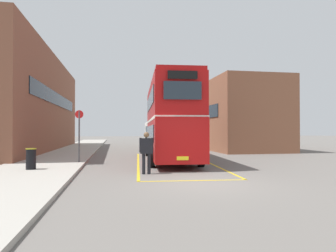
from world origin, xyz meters
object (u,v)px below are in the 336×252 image
(pedestrian_boarding, at_px, (146,149))
(bus_stop_sign, at_px, (79,131))
(double_decker_bus, at_px, (170,120))
(litter_bin, at_px, (31,159))
(single_deck_bus, at_px, (159,132))

(pedestrian_boarding, xyz_separation_m, bus_stop_sign, (-3.22, 4.13, 0.77))
(double_decker_bus, xyz_separation_m, pedestrian_boarding, (-2.00, -5.45, -1.47))
(litter_bin, xyz_separation_m, bus_stop_sign, (1.72, 2.77, 1.21))
(pedestrian_boarding, height_order, bus_stop_sign, bus_stop_sign)
(double_decker_bus, relative_size, pedestrian_boarding, 6.08)
(litter_bin, bearing_deg, bus_stop_sign, 58.21)
(double_decker_bus, xyz_separation_m, bus_stop_sign, (-5.22, -1.32, -0.70))
(single_deck_bus, height_order, pedestrian_boarding, single_deck_bus)
(pedestrian_boarding, relative_size, litter_bin, 1.94)
(pedestrian_boarding, bearing_deg, single_deck_bus, 80.63)
(single_deck_bus, distance_m, litter_bin, 27.02)
(single_deck_bus, relative_size, litter_bin, 10.24)
(litter_bin, distance_m, bus_stop_sign, 3.48)
(double_decker_bus, height_order, single_deck_bus, double_decker_bus)
(litter_bin, bearing_deg, single_deck_bus, 69.76)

